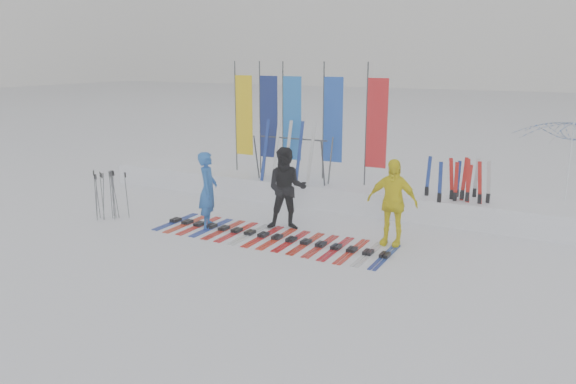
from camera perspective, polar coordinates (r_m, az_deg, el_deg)
The scene contains 11 objects.
ground at distance 11.52m, azimuth -4.62°, elevation -6.41°, with size 120.00×120.00×0.00m, color white.
snow_bank at distance 15.34m, azimuth 4.56°, elevation -0.11°, with size 14.00×1.60×0.60m, color white.
person_blue at distance 13.24m, azimuth -8.13°, elevation 0.22°, with size 0.65×0.43×1.79m, color blue.
person_black at distance 12.92m, azimuth -0.14°, elevation 0.33°, with size 0.94×0.73×1.92m, color black.
person_yellow at distance 12.05m, azimuth 10.53°, elevation -1.03°, with size 1.10×0.46×1.87m, color yellow.
tent_canopy at distance 15.39m, azimuth 26.58°, elevation 2.15°, with size 2.74×2.79×2.51m, color white.
ski_row at distance 12.52m, azimuth -1.78°, elevation -4.53°, with size 5.47×1.69×0.07m.
pole_cluster at distance 14.49m, azimuth -17.82°, elevation -0.31°, with size 0.73×0.59×1.24m.
feather_flags at distance 15.63m, azimuth 1.22°, elevation 7.43°, with size 4.67×0.26×3.20m.
ski_rack at distance 15.19m, azimuth 0.51°, elevation 3.97°, with size 2.04×0.80×1.23m.
upright_skis at distance 13.94m, azimuth 17.16°, elevation -0.05°, with size 1.54×0.94×1.66m.
Camera 1 is at (5.83, -9.11, 3.95)m, focal length 35.00 mm.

